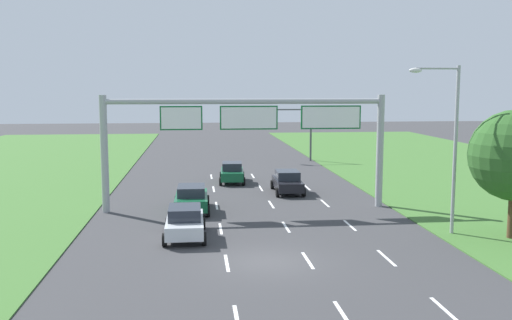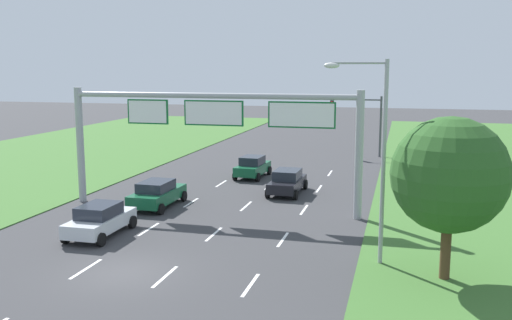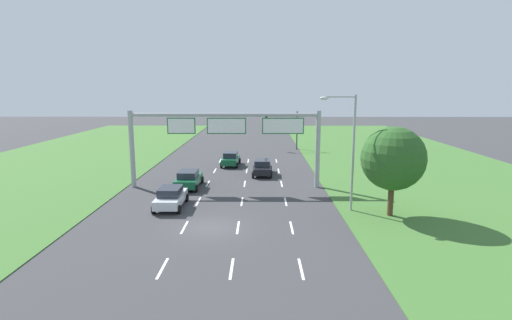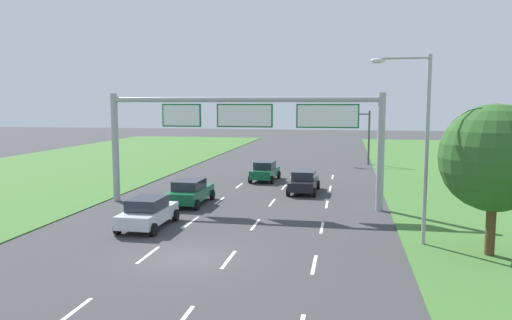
# 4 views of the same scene
# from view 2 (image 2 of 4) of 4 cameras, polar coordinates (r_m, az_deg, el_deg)

# --- Properties ---
(ground_plane) EXTENTS (200.00, 200.00, 0.00)m
(ground_plane) POSITION_cam_2_polar(r_m,az_deg,el_deg) (23.97, -12.99, -10.93)
(ground_plane) COLOR #38383A
(lane_dashes_inner_left) EXTENTS (0.14, 44.40, 0.01)m
(lane_dashes_inner_left) POSITION_cam_2_polar(r_m,az_deg,el_deg) (27.25, -13.37, -8.45)
(lane_dashes_inner_left) COLOR white
(lane_dashes_inner_left) RESTS_ON ground_plane
(lane_dashes_inner_right) EXTENTS (0.14, 44.40, 0.01)m
(lane_dashes_inner_right) POSITION_cam_2_polar(r_m,az_deg,el_deg) (25.86, -6.40, -9.22)
(lane_dashes_inner_right) COLOR white
(lane_dashes_inner_right) RESTS_ON ground_plane
(lane_dashes_slip) EXTENTS (0.14, 44.40, 0.01)m
(lane_dashes_slip) POSITION_cam_2_polar(r_m,az_deg,el_deg) (24.88, 1.27, -9.92)
(lane_dashes_slip) COLOR white
(lane_dashes_slip) RESTS_ON ground_plane
(car_near_red) EXTENTS (2.10, 4.41, 1.57)m
(car_near_red) POSITION_cam_2_polar(r_m,az_deg,el_deg) (37.37, 3.15, -2.16)
(car_near_red) COLOR black
(car_near_red) RESTS_ON ground_plane
(car_lead_silver) EXTENTS (2.07, 4.27, 1.57)m
(car_lead_silver) POSITION_cam_2_polar(r_m,az_deg,el_deg) (29.10, -15.34, -5.76)
(car_lead_silver) COLOR silver
(car_lead_silver) RESTS_ON ground_plane
(car_mid_lane) EXTENTS (2.19, 4.11, 1.61)m
(car_mid_lane) POSITION_cam_2_polar(r_m,az_deg,el_deg) (42.80, -0.35, -0.67)
(car_mid_lane) COLOR #145633
(car_mid_lane) RESTS_ON ground_plane
(car_far_ahead) EXTENTS (2.22, 4.49, 1.58)m
(car_far_ahead) POSITION_cam_2_polar(r_m,az_deg,el_deg) (34.25, -9.86, -3.32)
(car_far_ahead) COLOR #145633
(car_far_ahead) RESTS_ON ground_plane
(sign_gantry) EXTENTS (17.24, 0.44, 7.00)m
(sign_gantry) POSITION_cam_2_polar(r_m,az_deg,el_deg) (32.49, -4.05, 3.56)
(sign_gantry) COLOR #9EA0A5
(sign_gantry) RESTS_ON ground_plane
(traffic_light_mast) EXTENTS (4.76, 0.49, 5.60)m
(traffic_light_mast) POSITION_cam_2_polar(r_m,az_deg,el_deg) (53.65, 10.31, 4.48)
(traffic_light_mast) COLOR #47494F
(traffic_light_mast) RESTS_ON ground_plane
(street_lamp) EXTENTS (2.61, 0.32, 8.50)m
(street_lamp) POSITION_cam_2_polar(r_m,az_deg,el_deg) (23.74, 11.77, 1.57)
(street_lamp) COLOR #9EA0A5
(street_lamp) RESTS_ON ground_plane
(roadside_tree_near) EXTENTS (4.44, 4.44, 6.38)m
(roadside_tree_near) POSITION_cam_2_polar(r_m,az_deg,el_deg) (22.75, 18.80, -1.44)
(roadside_tree_near) COLOR #513823
(roadside_tree_near) RESTS_ON ground_plane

